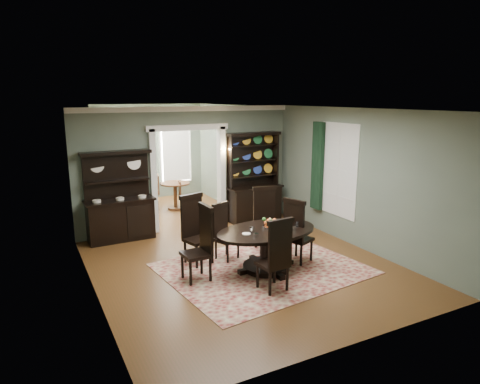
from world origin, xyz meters
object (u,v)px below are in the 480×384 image
(sideboard, at_px, (120,209))
(welsh_dresser, at_px, (254,189))
(parlor_table, at_px, (175,192))
(dining_table, at_px, (267,242))

(sideboard, relative_size, welsh_dresser, 0.88)
(sideboard, distance_m, welsh_dresser, 3.49)
(welsh_dresser, relative_size, parlor_table, 2.74)
(sideboard, bearing_deg, parlor_table, 43.74)
(dining_table, relative_size, parlor_table, 2.48)
(sideboard, height_order, parlor_table, sideboard)
(sideboard, height_order, welsh_dresser, welsh_dresser)
(dining_table, relative_size, sideboard, 1.03)
(dining_table, height_order, welsh_dresser, welsh_dresser)
(welsh_dresser, bearing_deg, dining_table, -117.79)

